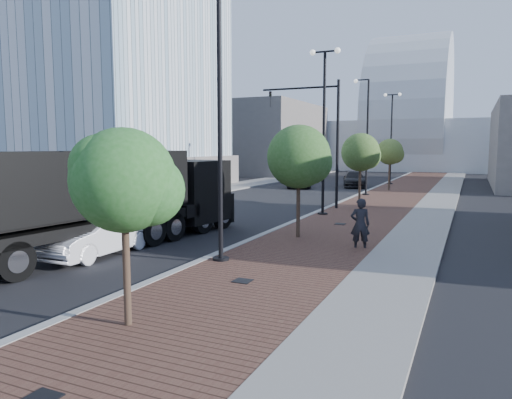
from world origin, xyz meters
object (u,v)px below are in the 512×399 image
at_px(dark_car_mid, 298,181).
at_px(dump_truck, 140,203).
at_px(white_sedan, 99,235).
at_px(pedestrian, 360,224).

bearing_deg(dark_car_mid, dump_truck, -106.77).
height_order(white_sedan, dark_car_mid, white_sedan).
distance_m(dump_truck, white_sedan, 2.89).
xyz_separation_m(dark_car_mid, pedestrian, (11.34, -25.06, 0.34)).
relative_size(dump_truck, white_sedan, 3.05).
bearing_deg(white_sedan, pedestrian, 28.64).
distance_m(dark_car_mid, pedestrian, 27.50).
bearing_deg(dump_truck, pedestrian, 19.38).
bearing_deg(dump_truck, dark_car_mid, 101.97).
distance_m(white_sedan, dark_car_mid, 29.95).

